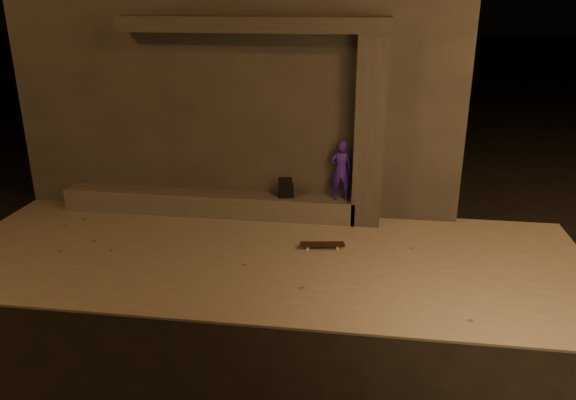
% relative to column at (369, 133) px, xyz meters
% --- Properties ---
extents(ground, '(120.00, 120.00, 0.00)m').
position_rel_column_xyz_m(ground, '(-1.70, -3.75, -1.84)').
color(ground, black).
rests_on(ground, ground).
extents(sidewalk, '(11.00, 4.40, 0.04)m').
position_rel_column_xyz_m(sidewalk, '(-1.70, -1.75, -1.82)').
color(sidewalk, slate).
rests_on(sidewalk, ground).
extents(building, '(9.00, 5.10, 5.22)m').
position_rel_column_xyz_m(building, '(-2.70, 2.74, 0.77)').
color(building, '#353230').
rests_on(building, ground).
extents(ledge, '(6.00, 0.55, 0.45)m').
position_rel_column_xyz_m(ledge, '(-3.20, 0.00, -1.58)').
color(ledge, '#4B4844').
rests_on(ledge, sidewalk).
extents(column, '(0.55, 0.55, 3.60)m').
position_rel_column_xyz_m(column, '(0.00, 0.00, 0.00)').
color(column, '#353230').
rests_on(column, sidewalk).
extents(canopy, '(5.00, 0.70, 0.28)m').
position_rel_column_xyz_m(canopy, '(-2.20, 0.05, 1.94)').
color(canopy, '#353230').
rests_on(canopy, column).
extents(skateboarder, '(0.44, 0.30, 1.20)m').
position_rel_column_xyz_m(skateboarder, '(-0.50, 0.00, -0.75)').
color(skateboarder, '#3519A5').
rests_on(skateboarder, ledge).
extents(backpack, '(0.34, 0.25, 0.43)m').
position_rel_column_xyz_m(backpack, '(-1.59, -0.00, -1.20)').
color(backpack, black).
rests_on(backpack, ledge).
extents(skateboard, '(0.81, 0.32, 0.09)m').
position_rel_column_xyz_m(skateboard, '(-0.73, -1.35, -1.73)').
color(skateboard, black).
rests_on(skateboard, sidewalk).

